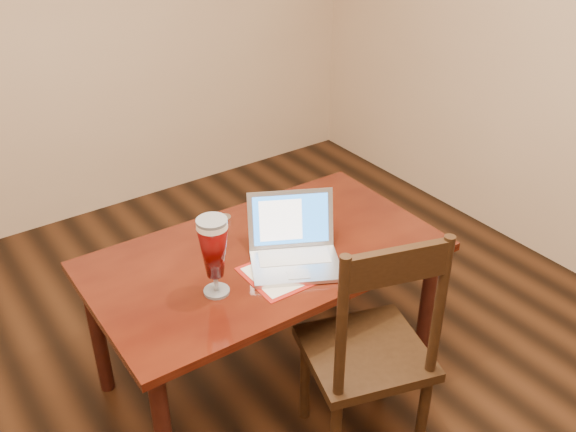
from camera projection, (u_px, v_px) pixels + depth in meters
room_shell at (268, 43)px, 1.66m from camera, size 4.51×5.01×2.71m
dining_table at (264, 267)px, 2.75m from camera, size 1.50×0.86×1.03m
dining_chair at (370, 352)px, 2.47m from camera, size 0.57×0.56×1.09m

